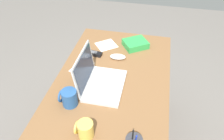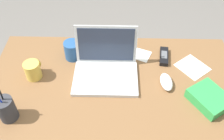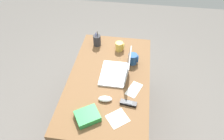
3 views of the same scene
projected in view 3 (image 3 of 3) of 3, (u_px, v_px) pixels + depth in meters
The scene contains 11 objects.
ground_plane at pixel (110, 121), 2.35m from camera, with size 6.00×6.00×0.00m, color slate.
desk at pixel (109, 102), 2.09m from camera, with size 1.27×0.73×0.75m, color brown.
laptop at pixel (118, 71), 1.82m from camera, with size 0.32×0.26×0.23m.
computer_mouse at pixel (105, 99), 1.63m from camera, with size 0.06×0.11×0.04m, color white.
coffee_mug_white at pixel (120, 46), 2.07m from camera, with size 0.08×0.09×0.09m.
coffee_mug_tall at pixel (133, 59), 1.93m from camera, with size 0.09×0.10×0.10m.
cordless_phone at pixel (128, 103), 1.61m from camera, with size 0.06×0.14×0.03m.
pen_holder at pixel (97, 40), 2.13m from camera, with size 0.08×0.08×0.18m.
snack_bag at pixel (87, 116), 1.51m from camera, with size 0.14×0.17×0.05m, color green.
paper_note_near_laptop at pixel (118, 118), 1.52m from camera, with size 0.13×0.15×0.00m, color white.
paper_note_left at pixel (134, 89), 1.72m from camera, with size 0.17×0.09×0.00m, color white.
Camera 3 is at (1.23, 0.21, 2.07)m, focal length 32.16 mm.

